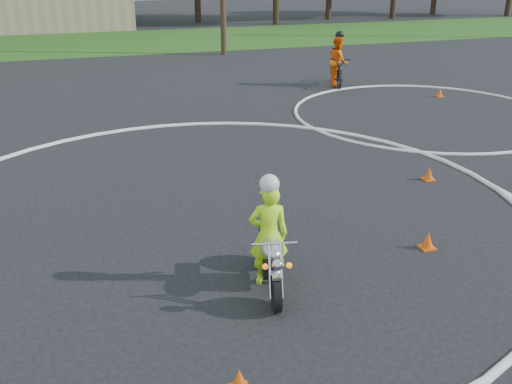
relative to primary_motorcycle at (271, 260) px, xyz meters
name	(u,v)px	position (x,y,z in m)	size (l,w,h in m)	color
ground	(259,288)	(-0.17, 0.03, -0.46)	(120.00, 120.00, 0.00)	black
grass_strip	(111,42)	(-0.17, 27.03, -0.45)	(120.00, 10.00, 0.02)	#1E4714
course_markings	(291,173)	(2.00, 4.38, -0.45)	(19.05, 19.05, 0.12)	silver
primary_motorcycle	(271,260)	(0.00, 0.00, 0.00)	(0.73, 1.77, 0.94)	black
rider_primary_grp	(269,232)	(0.00, 0.13, 0.39)	(0.64, 0.49, 1.75)	#BCFF1A
rider_second_grp	(338,67)	(7.03, 12.64, 0.25)	(1.33, 2.21, 2.01)	black
traffic_cones	(351,185)	(2.80, 3.02, -0.32)	(17.61, 12.05, 0.30)	#E64D0C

